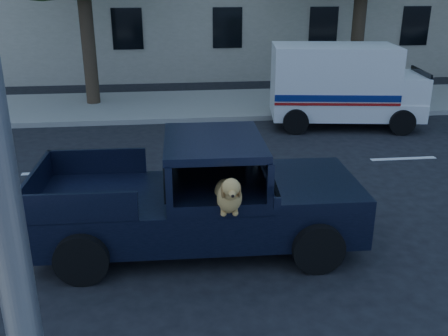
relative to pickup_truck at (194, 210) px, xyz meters
The scene contains 5 objects.
ground 1.35m from the pickup_truck, ahead, with size 120.00×120.00×0.00m, color black.
far_sidewalk 9.43m from the pickup_truck, 82.66° to the left, with size 60.00×4.00×0.15m, color gray.
lane_stripes 4.81m from the pickup_truck, 47.83° to the left, with size 21.60×0.14×0.01m, color silver, non-canonical shape.
pickup_truck is the anchor object (origin of this frame).
mail_truck 8.10m from the pickup_truck, 54.81° to the left, with size 4.44×2.65×2.31m.
Camera 1 is at (-1.56, -7.25, 3.99)m, focal length 40.00 mm.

